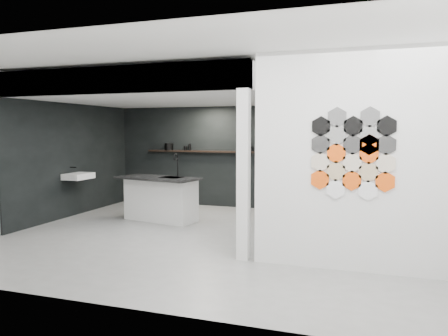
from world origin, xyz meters
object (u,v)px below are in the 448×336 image
wall_basin (78,176)px  utensil_cup (185,148)px  partition_panel (350,161)px  stockpot (169,147)px  glass_bowl (262,149)px  kitchen_island (161,198)px  kettle (249,148)px  bottle_dark (190,147)px  glass_vase (262,149)px

wall_basin → utensil_cup: (1.50, 2.07, 0.52)m
partition_panel → stockpot: bearing=138.7°
glass_bowl → utensil_cup: bearing=180.0°
kitchen_island → stockpot: bearing=122.6°
stockpot → glass_bowl: 2.32m
kettle → wall_basin: bearing=-148.5°
kettle → kitchen_island: bearing=-127.4°
bottle_dark → glass_vase: bearing=0.0°
glass_vase → utensil_cup: 1.89m
kettle → utensil_cup: (-1.57, 0.00, -0.02)m
wall_basin → stockpot: 2.39m
wall_basin → glass_vase: (3.39, 2.07, 0.53)m
kettle → stockpot: bearing=177.5°
kitchen_island → glass_bowl: (1.62, 1.86, 0.93)m
glass_vase → kitchen_island: bearing=-131.0°
kitchen_island → kettle: (1.30, 1.86, 0.95)m
partition_panel → wall_basin: size_ratio=4.67×
kitchen_island → bottle_dark: size_ratio=11.22×
kitchen_island → glass_vase: glass_vase is taller
glass_bowl → kettle: bearing=180.0°
wall_basin → kitchen_island: 1.83m
wall_basin → glass_bowl: bearing=31.3°
bottle_dark → partition_panel: bearing=-45.1°
stockpot → bottle_dark: size_ratio=1.30×
stockpot → bottle_dark: (0.55, 0.00, -0.01)m
kettle → bottle_dark: bottle_dark is taller
stockpot → bottle_dark: stockpot is taller
kitchen_island → glass_vase: 2.64m
stockpot → glass_bowl: stockpot is taller
kitchen_island → utensil_cup: utensil_cup is taller
glass_bowl → stockpot: bearing=180.0°
bottle_dark → wall_basin: bearing=-128.0°
kitchen_island → utensil_cup: size_ratio=16.79×
utensil_cup → wall_basin: bearing=-126.1°
wall_basin → partition_panel: bearing=-18.2°
partition_panel → glass_vase: 4.39m
partition_panel → glass_bowl: partition_panel is taller
glass_bowl → glass_vase: glass_vase is taller
partition_panel → kettle: bearing=121.8°
wall_basin → glass_vase: 4.01m
kitchen_island → bottle_dark: 2.09m
partition_panel → glass_vase: partition_panel is taller
partition_panel → utensil_cup: 5.53m
utensil_cup → kitchen_island: bearing=-81.8°
wall_basin → bottle_dark: (1.61, 2.07, 0.55)m
partition_panel → kitchen_island: size_ratio=1.58×
kettle → utensil_cup: bearing=177.5°
wall_basin → kettle: size_ratio=3.32×
wall_basin → glass_bowl: glass_bowl is taller
stockpot → partition_panel: bearing=-41.3°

